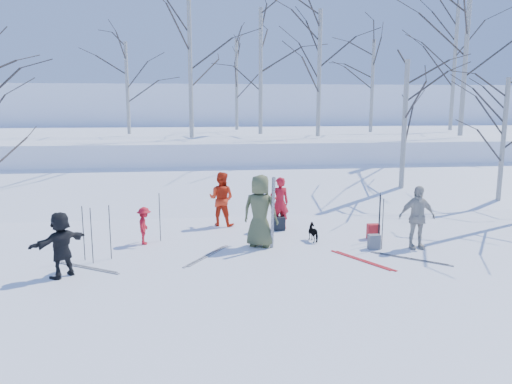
{
  "coord_description": "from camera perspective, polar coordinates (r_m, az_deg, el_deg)",
  "views": [
    {
      "loc": [
        -1.6,
        -12.06,
        3.77
      ],
      "look_at": [
        0.0,
        1.5,
        1.3
      ],
      "focal_mm": 35.0,
      "sensor_mm": 36.0,
      "label": 1
    }
  ],
  "objects": [
    {
      "name": "dog",
      "position": [
        13.82,
        6.69,
        -4.6
      ],
      "size": [
        0.4,
        0.62,
        0.49
      ],
      "primitive_type": "imported",
      "rotation": [
        0.0,
        0.0,
        3.41
      ],
      "color": "black",
      "rests_on": "ground"
    },
    {
      "name": "ski_pole_f",
      "position": [
        15.04,
        2.82,
        -1.65
      ],
      "size": [
        0.02,
        0.02,
        1.34
      ],
      "primitive_type": "cylinder",
      "color": "black",
      "rests_on": "ground"
    },
    {
      "name": "ski_pair_d",
      "position": [
        12.39,
        12.04,
        -7.64
      ],
      "size": [
        1.83,
        2.07,
        0.02
      ],
      "primitive_type": null,
      "rotation": [
        0.0,
        0.0,
        0.52
      ],
      "color": "red",
      "rests_on": "ground"
    },
    {
      "name": "snow_ramp",
      "position": [
        19.47,
        -1.9,
        -0.47
      ],
      "size": [
        70.0,
        9.49,
        4.12
      ],
      "primitive_type": "cube",
      "rotation": [
        0.3,
        0.0,
        0.0
      ],
      "color": "white",
      "rests_on": "ground"
    },
    {
      "name": "birch_plateau_c",
      "position": [
        23.51,
        7.23,
        13.25
      ],
      "size": [
        4.57,
        4.57,
        5.67
      ],
      "primitive_type": null,
      "color": "silver",
      "rests_on": "snow_plateau"
    },
    {
      "name": "far_hill",
      "position": [
        50.12,
        -4.95,
        8.18
      ],
      "size": [
        90.0,
        30.0,
        6.0
      ],
      "primitive_type": "cube",
      "color": "white",
      "rests_on": "ground"
    },
    {
      "name": "skier_red_seated",
      "position": [
        13.69,
        -12.64,
        -3.78
      ],
      "size": [
        0.38,
        0.66,
        1.01
      ],
      "primitive_type": "imported",
      "rotation": [
        0.0,
        0.0,
        1.57
      ],
      "color": "red",
      "rests_on": "ground"
    },
    {
      "name": "ski_pair_b",
      "position": [
        12.51,
        -5.66,
        -7.28
      ],
      "size": [
        1.91,
        2.08,
        0.02
      ],
      "primitive_type": null,
      "rotation": [
        0.0,
        0.0,
        -0.56
      ],
      "color": "silver",
      "rests_on": "ground"
    },
    {
      "name": "ski_pole_e",
      "position": [
        13.75,
        13.96,
        -3.08
      ],
      "size": [
        0.02,
        0.02,
        1.34
      ],
      "primitive_type": "cylinder",
      "color": "black",
      "rests_on": "ground"
    },
    {
      "name": "ski_pole_b",
      "position": [
        12.58,
        -16.34,
        -4.43
      ],
      "size": [
        0.02,
        0.02,
        1.34
      ],
      "primitive_type": "cylinder",
      "color": "black",
      "rests_on": "ground"
    },
    {
      "name": "ski_pole_i",
      "position": [
        14.13,
        13.9,
        -2.72
      ],
      "size": [
        0.02,
        0.02,
        1.34
      ],
      "primitive_type": "cylinder",
      "color": "black",
      "rests_on": "ground"
    },
    {
      "name": "snow_plateau",
      "position": [
        29.23,
        -3.58,
        4.79
      ],
      "size": [
        70.0,
        18.0,
        2.2
      ],
      "primitive_type": "cube",
      "color": "white",
      "rests_on": "ground"
    },
    {
      "name": "birch_plateau_e",
      "position": [
        30.5,
        21.71,
        12.97
      ],
      "size": [
        5.35,
        5.35,
        6.79
      ],
      "primitive_type": null,
      "color": "silver",
      "rests_on": "snow_plateau"
    },
    {
      "name": "ski_pole_h",
      "position": [
        14.84,
        1.98,
        -1.81
      ],
      "size": [
        0.02,
        0.02,
        1.34
      ],
      "primitive_type": "cylinder",
      "color": "black",
      "rests_on": "ground"
    },
    {
      "name": "skier_cream_east",
      "position": [
        13.58,
        17.9,
        -2.76
      ],
      "size": [
        0.97,
        0.41,
        1.66
      ],
      "primitive_type": "imported",
      "rotation": [
        0.0,
        0.0,
        0.0
      ],
      "color": "beige",
      "rests_on": "ground"
    },
    {
      "name": "ski_pole_d",
      "position": [
        13.86,
        -10.94,
        -2.86
      ],
      "size": [
        0.02,
        0.02,
        1.34
      ],
      "primitive_type": "cylinder",
      "color": "black",
      "rests_on": "ground"
    },
    {
      "name": "birch_plateau_b",
      "position": [
        25.74,
        -14.5,
        11.39
      ],
      "size": [
        3.71,
        3.71,
        4.45
      ],
      "primitive_type": null,
      "color": "silver",
      "rests_on": "snow_plateau"
    },
    {
      "name": "skier_red_north",
      "position": [
        14.96,
        2.71,
        -1.26
      ],
      "size": [
        0.61,
        0.44,
        1.57
      ],
      "primitive_type": "imported",
      "rotation": [
        0.0,
        0.0,
        3.25
      ],
      "color": "red",
      "rests_on": "ground"
    },
    {
      "name": "skier_grey_west",
      "position": [
        11.65,
        -21.39,
        -5.6
      ],
      "size": [
        1.22,
        1.29,
        1.46
      ],
      "primitive_type": "imported",
      "rotation": [
        0.0,
        0.0,
        3.98
      ],
      "color": "black",
      "rests_on": "ground"
    },
    {
      "name": "ski_pole_c",
      "position": [
        12.66,
        -19.12,
        -4.49
      ],
      "size": [
        0.02,
        0.02,
        1.34
      ],
      "primitive_type": "cylinder",
      "color": "black",
      "rests_on": "ground"
    },
    {
      "name": "ski_pair_c",
      "position": [
        12.8,
        17.26,
        -7.3
      ],
      "size": [
        2.07,
        2.1,
        0.02
      ],
      "primitive_type": null,
      "rotation": [
        0.0,
        0.0,
        0.88
      ],
      "color": "silver",
      "rests_on": "ground"
    },
    {
      "name": "ski_pole_a",
      "position": [
        12.37,
        -18.27,
        -4.78
      ],
      "size": [
        0.02,
        0.02,
        1.34
      ],
      "primitive_type": "cylinder",
      "color": "black",
      "rests_on": "ground"
    },
    {
      "name": "ski_pole_g",
      "position": [
        13.27,
        14.27,
        -3.58
      ],
      "size": [
        0.02,
        0.02,
        1.34
      ],
      "primitive_type": "cylinder",
      "color": "black",
      "rests_on": "ground"
    },
    {
      "name": "backpack_dark",
      "position": [
        14.89,
        2.65,
        -3.63
      ],
      "size": [
        0.34,
        0.24,
        0.4
      ],
      "primitive_type": "cube",
      "color": "black",
      "rests_on": "ground"
    },
    {
      "name": "birch_edge_e",
      "position": [
        19.62,
        16.55,
        6.58
      ],
      "size": [
        4.32,
        4.32,
        5.32
      ],
      "primitive_type": null,
      "color": "silver",
      "rests_on": "ground"
    },
    {
      "name": "birch_edge_c",
      "position": [
        20.19,
        26.39,
        5.06
      ],
      "size": [
        3.84,
        3.84,
        4.63
      ],
      "primitive_type": null,
      "color": "silver",
      "rests_on": "ground"
    },
    {
      "name": "ground",
      "position": [
        12.73,
        0.8,
        -6.96
      ],
      "size": [
        120.0,
        120.0,
        0.0
      ],
      "primitive_type": "plane",
      "color": "white",
      "rests_on": "ground"
    },
    {
      "name": "skier_olive_center",
      "position": [
        13.06,
        0.47,
        -2.18
      ],
      "size": [
        1.11,
        0.94,
        1.92
      ],
      "primitive_type": "imported",
      "rotation": [
        0.0,
        0.0,
        2.71
      ],
      "color": "#4D5332",
      "rests_on": "ground"
    },
    {
      "name": "birch_plateau_g",
      "position": [
        27.34,
        13.14,
        11.67
      ],
      "size": [
        3.93,
        3.93,
        4.75
      ],
      "primitive_type": null,
      "color": "silver",
      "rests_on": "snow_plateau"
    },
    {
      "name": "birch_plateau_d",
      "position": [
        25.73,
        22.87,
        14.6
      ],
      "size": [
        6.02,
        6.02,
        7.74
      ],
      "primitive_type": null,
      "color": "silver",
      "rests_on": "snow_plateau"
    },
    {
      "name": "birch_plateau_f",
      "position": [
        22.57,
        -7.53,
        14.16
      ],
      "size": [
        5.0,
        5.0,
        6.29
      ],
      "primitive_type": null,
      "color": "silver",
      "rests_on": "snow_plateau"
    },
    {
      "name": "backpack_red",
      "position": [
        14.32,
        13.24,
        -4.42
      ],
      "size": [
        0.32,
        0.22,
        0.42
      ],
      "primitive_type": "cube",
      "color": "#B31B20",
      "rests_on": "ground"
    },
    {
      "name": "backpack_grey",
      "position": [
        13.37,
        13.34,
        -5.56
      ],
      "size": [
        0.3,
        0.2,
        0.38
      ],
      "primitive_type": "cube",
      "color": "slate",
      "rests_on": "ground"
    },
    {
      "name": "skier_redor_behind",
      "position": [
        15.36,
        -3.98,
        -0.79
      ],
      "size": [
        1.0,
        0.91,
        1.67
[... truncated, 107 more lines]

